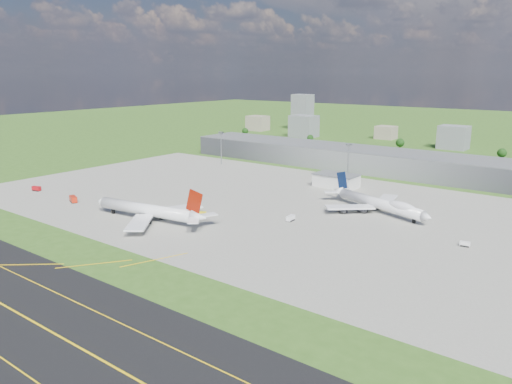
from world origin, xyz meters
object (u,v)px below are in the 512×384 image
Objects in this scene: airliner_blue_quad at (380,204)px; van_white_near at (291,218)px; airliner_red_twin at (150,211)px; fire_truck at (73,199)px; van_white_far at (465,244)px; tug_yellow at (203,213)px; crash_tender at (36,189)px.

airliner_blue_quad is 49.60m from van_white_near.
airliner_red_twin is 61.99m from fire_truck.
airliner_red_twin is at bearing 23.50° from fire_truck.
airliner_red_twin is at bearing -164.49° from van_white_far.
van_white_far is at bearing -165.74° from airliner_red_twin.
airliner_blue_quad reaches higher than tug_yellow.
fire_truck is 2.03× the size of tug_yellow.
airliner_red_twin is at bearing -116.41° from airliner_blue_quad.
airliner_blue_quad is at bearing 144.89° from van_white_far.
crash_tender is 243.69m from van_white_far.
airliner_red_twin is 68.96m from van_white_near.
tug_yellow is (117.54, 23.42, -0.54)m from crash_tender.
airliner_red_twin reaches higher than airliner_blue_quad.
crash_tender is 1.46× the size of tug_yellow.
tug_yellow is at bearing -3.89° from crash_tender.
crash_tender reaches higher than van_white_far.
airliner_blue_quad is 7.85× the size of fire_truck.
crash_tender reaches higher than van_white_near.
tug_yellow is (13.79, 22.66, -4.13)m from airliner_red_twin.
airliner_red_twin is 16.19× the size of van_white_far.
fire_truck reaches higher than van_white_far.
fire_truck is (-61.85, -2.54, -3.34)m from airliner_red_twin.
airliner_red_twin reaches higher than van_white_near.
airliner_red_twin is at bearing -14.74° from crash_tender.
airliner_blue_quad is 168.10m from fire_truck.
airliner_blue_quad reaches higher than van_white_far.
fire_truck reaches higher than tug_yellow.
fire_truck is 1.39× the size of crash_tender.
van_white_near reaches higher than van_white_far.
airliner_blue_quad is (83.52, 81.81, -0.21)m from airliner_red_twin.
airliner_blue_quad is 10.90× the size of crash_tender.
airliner_blue_quad is at bearing 51.27° from fire_truck.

